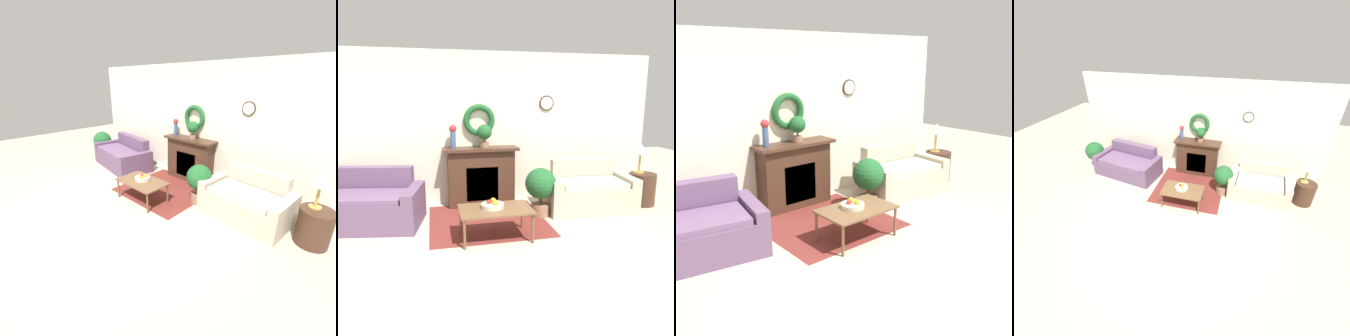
% 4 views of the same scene
% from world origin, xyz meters
% --- Properties ---
extents(ground_plane, '(16.00, 16.00, 0.00)m').
position_xyz_m(ground_plane, '(0.00, 0.00, 0.00)').
color(ground_plane, '#ADA38E').
extents(floor_rug, '(1.80, 1.72, 0.01)m').
position_xyz_m(floor_rug, '(0.04, 1.57, 0.00)').
color(floor_rug, maroon).
rests_on(floor_rug, ground_plane).
extents(wall_back, '(6.80, 0.17, 2.70)m').
position_xyz_m(wall_back, '(0.00, 2.60, 1.36)').
color(wall_back, beige).
rests_on(wall_back, ground_plane).
extents(fireplace, '(1.31, 0.41, 1.05)m').
position_xyz_m(fireplace, '(0.07, 2.40, 0.53)').
color(fireplace, '#42281C').
rests_on(fireplace, ground_plane).
extents(couch_left, '(1.96, 1.23, 0.84)m').
position_xyz_m(couch_left, '(-1.88, 1.82, 0.31)').
color(couch_left, '#604766').
rests_on(couch_left, ground_plane).
extents(loveseat_right, '(1.55, 1.00, 0.82)m').
position_xyz_m(loveseat_right, '(1.85, 1.77, 0.30)').
color(loveseat_right, '#B2A893').
rests_on(loveseat_right, ground_plane).
extents(coffee_table, '(0.99, 0.62, 0.43)m').
position_xyz_m(coffee_table, '(0.04, 0.90, 0.39)').
color(coffee_table, brown).
rests_on(coffee_table, ground_plane).
extents(fruit_bowl, '(0.31, 0.31, 0.12)m').
position_xyz_m(fruit_bowl, '(0.01, 0.94, 0.47)').
color(fruit_bowl, beige).
rests_on(fruit_bowl, coffee_table).
extents(side_table_by_loveseat, '(0.47, 0.47, 0.57)m').
position_xyz_m(side_table_by_loveseat, '(2.91, 1.76, 0.29)').
color(side_table_by_loveseat, '#42281C').
rests_on(side_table_by_loveseat, ground_plane).
extents(table_lamp, '(0.27, 0.27, 0.54)m').
position_xyz_m(table_lamp, '(2.85, 1.81, 0.99)').
color(table_lamp, '#B28E42').
rests_on(table_lamp, side_table_by_loveseat).
extents(vase_on_mantel_left, '(0.13, 0.13, 0.40)m').
position_xyz_m(vase_on_mantel_left, '(-0.41, 2.40, 1.28)').
color(vase_on_mantel_left, '#3D5684').
rests_on(vase_on_mantel_left, fireplace).
extents(potted_plant_on_mantel, '(0.26, 0.26, 0.40)m').
position_xyz_m(potted_plant_on_mantel, '(0.14, 2.38, 1.29)').
color(potted_plant_on_mantel, '#8E664C').
rests_on(potted_plant_on_mantel, fireplace).
extents(potted_plant_floor_by_couch, '(0.55, 0.55, 0.83)m').
position_xyz_m(potted_plant_floor_by_couch, '(-3.02, 1.88, 0.52)').
color(potted_plant_floor_by_couch, '#8E664C').
rests_on(potted_plant_floor_by_couch, ground_plane).
extents(potted_plant_floor_by_loveseat, '(0.50, 0.50, 0.80)m').
position_xyz_m(potted_plant_floor_by_loveseat, '(0.92, 1.61, 0.49)').
color(potted_plant_floor_by_loveseat, '#8E664C').
rests_on(potted_plant_floor_by_loveseat, ground_plane).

